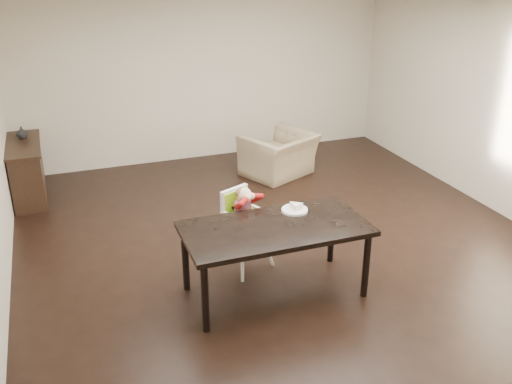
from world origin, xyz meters
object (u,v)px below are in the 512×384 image
dining_table (275,233)px  sideboard (27,171)px  armchair (279,148)px  high_chair (242,211)px

dining_table → sideboard: bearing=124.3°
dining_table → armchair: 3.23m
high_chair → armchair: bearing=35.3°
dining_table → armchair: size_ratio=1.81×
dining_table → armchair: bearing=66.9°
high_chair → armchair: high_chair is taller
sideboard → dining_table: bearing=-55.7°
dining_table → high_chair: bearing=102.1°
high_chair → armchair: (1.40, 2.35, -0.23)m
dining_table → high_chair: size_ratio=1.92×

